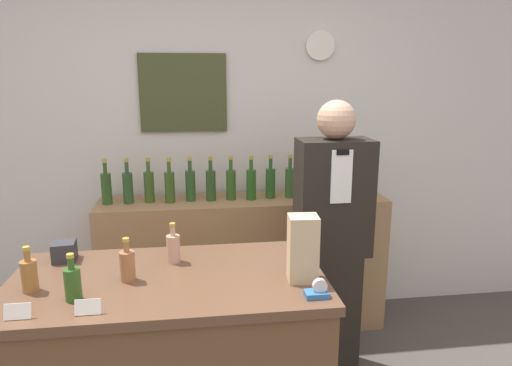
{
  "coord_description": "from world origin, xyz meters",
  "views": [
    {
      "loc": [
        -0.16,
        -1.3,
        1.79
      ],
      "look_at": [
        0.17,
        1.13,
        1.22
      ],
      "focal_mm": 32.0,
      "sensor_mm": 36.0,
      "label": 1
    }
  ],
  "objects_px": {
    "shopkeeper": "(332,243)",
    "tape_dispenser": "(318,291)",
    "potted_plant": "(341,175)",
    "paper_bag": "(303,248)"
  },
  "relations": [
    {
      "from": "shopkeeper",
      "to": "tape_dispenser",
      "type": "relative_size",
      "value": 18.54
    },
    {
      "from": "potted_plant",
      "to": "paper_bag",
      "type": "bearing_deg",
      "value": -114.06
    },
    {
      "from": "potted_plant",
      "to": "paper_bag",
      "type": "distance_m",
      "value": 1.43
    },
    {
      "from": "potted_plant",
      "to": "tape_dispenser",
      "type": "relative_size",
      "value": 3.44
    },
    {
      "from": "shopkeeper",
      "to": "tape_dispenser",
      "type": "xyz_separation_m",
      "value": [
        -0.34,
        -0.91,
        0.16
      ]
    },
    {
      "from": "paper_bag",
      "to": "tape_dispenser",
      "type": "height_order",
      "value": "paper_bag"
    },
    {
      "from": "potted_plant",
      "to": "tape_dispenser",
      "type": "bearing_deg",
      "value": -110.97
    },
    {
      "from": "tape_dispenser",
      "to": "potted_plant",
      "type": "bearing_deg",
      "value": 69.03
    },
    {
      "from": "shopkeeper",
      "to": "tape_dispenser",
      "type": "bearing_deg",
      "value": -110.32
    },
    {
      "from": "paper_bag",
      "to": "potted_plant",
      "type": "bearing_deg",
      "value": 65.94
    }
  ]
}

